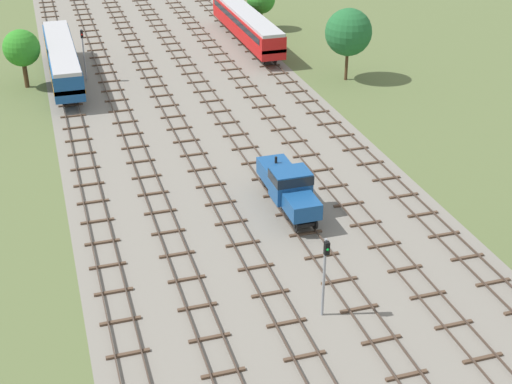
# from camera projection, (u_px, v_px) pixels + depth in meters

# --- Properties ---
(ground_plane) EXTENTS (480.00, 480.00, 0.00)m
(ground_plane) POSITION_uv_depth(u_px,v_px,m) (210.00, 137.00, 65.85)
(ground_plane) COLOR #5B6B3D
(ballast_bed) EXTENTS (26.83, 176.00, 0.01)m
(ballast_bed) POSITION_uv_depth(u_px,v_px,m) (210.00, 137.00, 65.84)
(ballast_bed) COLOR gray
(ballast_bed) RESTS_ON ground
(track_far_left) EXTENTS (2.40, 126.00, 0.29)m
(track_far_left) POSITION_uv_depth(u_px,v_px,m) (80.00, 146.00, 63.65)
(track_far_left) COLOR #47382D
(track_far_left) RESTS_ON ground
(track_left) EXTENTS (2.40, 126.00, 0.29)m
(track_left) POSITION_uv_depth(u_px,v_px,m) (132.00, 140.00, 64.84)
(track_left) COLOR #47382D
(track_left) RESTS_ON ground
(track_centre_left) EXTENTS (2.40, 126.00, 0.29)m
(track_centre_left) POSITION_uv_depth(u_px,v_px,m) (183.00, 134.00, 66.03)
(track_centre_left) COLOR #47382D
(track_centre_left) RESTS_ON ground
(track_centre) EXTENTS (2.40, 126.00, 0.29)m
(track_centre) POSITION_uv_depth(u_px,v_px,m) (231.00, 128.00, 67.22)
(track_centre) COLOR #47382D
(track_centre) RESTS_ON ground
(track_centre_right) EXTENTS (2.40, 126.00, 0.29)m
(track_centre_right) POSITION_uv_depth(u_px,v_px,m) (278.00, 122.00, 68.41)
(track_centre_right) COLOR #47382D
(track_centre_right) RESTS_ON ground
(track_right) EXTENTS (2.40, 126.00, 0.29)m
(track_right) POSITION_uv_depth(u_px,v_px,m) (323.00, 117.00, 69.60)
(track_right) COLOR #47382D
(track_right) RESTS_ON ground
(shunter_loco_centre_nearest) EXTENTS (2.74, 8.46, 3.10)m
(shunter_loco_centre_nearest) POSITION_uv_depth(u_px,v_px,m) (288.00, 185.00, 53.02)
(shunter_loco_centre_nearest) COLOR #194C8C
(shunter_loco_centre_nearest) RESTS_ON ground
(diesel_railcar_far_left_near) EXTENTS (2.96, 20.50, 3.80)m
(diesel_railcar_far_left_near) POSITION_uv_depth(u_px,v_px,m) (62.00, 58.00, 77.82)
(diesel_railcar_far_left_near) COLOR #194C8C
(diesel_railcar_far_left_near) RESTS_ON ground
(passenger_coach_right_mid) EXTENTS (2.96, 22.00, 3.80)m
(passenger_coach_right_mid) POSITION_uv_depth(u_px,v_px,m) (246.00, 23.00, 90.30)
(passenger_coach_right_mid) COLOR red
(passenger_coach_right_mid) RESTS_ON ground
(signal_post_near) EXTENTS (0.28, 0.47, 5.71)m
(signal_post_near) POSITION_uv_depth(u_px,v_px,m) (83.00, 49.00, 77.40)
(signal_post_near) COLOR gray
(signal_post_near) RESTS_ON ground
(signal_post_mid) EXTENTS (0.28, 0.47, 5.22)m
(signal_post_mid) POSITION_uv_depth(u_px,v_px,m) (325.00, 268.00, 41.19)
(signal_post_mid) COLOR gray
(signal_post_mid) RESTS_ON ground
(lineside_tree_1) EXTENTS (5.01, 5.01, 7.76)m
(lineside_tree_1) POSITION_uv_depth(u_px,v_px,m) (348.00, 32.00, 77.08)
(lineside_tree_1) COLOR #4C331E
(lineside_tree_1) RESTS_ON ground
(lineside_tree_3) EXTENTS (3.82, 3.82, 6.17)m
(lineside_tree_3) POSITION_uv_depth(u_px,v_px,m) (22.00, 48.00, 75.45)
(lineside_tree_3) COLOR #4C331E
(lineside_tree_3) RESTS_ON ground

